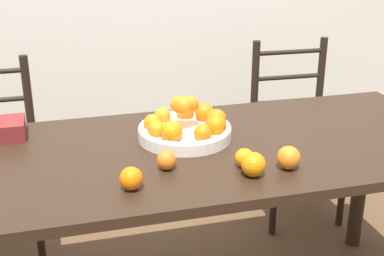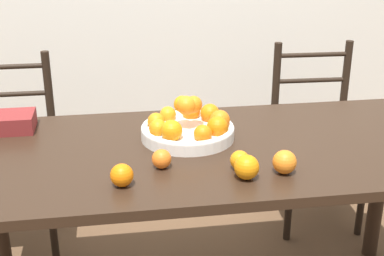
% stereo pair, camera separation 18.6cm
% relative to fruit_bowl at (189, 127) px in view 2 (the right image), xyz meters
% --- Properties ---
extents(dining_table, '(1.87, 0.82, 0.77)m').
position_rel_fruit_bowl_xyz_m(dining_table, '(0.07, -0.09, -0.15)').
color(dining_table, black).
rests_on(dining_table, ground_plane).
extents(fruit_bowl, '(0.35, 0.35, 0.17)m').
position_rel_fruit_bowl_xyz_m(fruit_bowl, '(0.00, 0.00, 0.00)').
color(fruit_bowl, white).
rests_on(fruit_bowl, dining_table).
extents(orange_loose_0, '(0.06, 0.06, 0.06)m').
position_rel_fruit_bowl_xyz_m(orange_loose_0, '(-0.13, -0.24, -0.01)').
color(orange_loose_0, orange).
rests_on(orange_loose_0, dining_table).
extents(orange_loose_1, '(0.08, 0.08, 0.08)m').
position_rel_fruit_bowl_xyz_m(orange_loose_1, '(0.13, -0.35, -0.01)').
color(orange_loose_1, orange).
rests_on(orange_loose_1, dining_table).
extents(orange_loose_2, '(0.06, 0.06, 0.06)m').
position_rel_fruit_bowl_xyz_m(orange_loose_2, '(0.12, -0.29, -0.01)').
color(orange_loose_2, orange).
rests_on(orange_loose_2, dining_table).
extents(orange_loose_3, '(0.07, 0.07, 0.07)m').
position_rel_fruit_bowl_xyz_m(orange_loose_3, '(-0.26, -0.34, -0.01)').
color(orange_loose_3, orange).
rests_on(orange_loose_3, dining_table).
extents(orange_loose_4, '(0.08, 0.08, 0.08)m').
position_rel_fruit_bowl_xyz_m(orange_loose_4, '(0.26, -0.33, -0.01)').
color(orange_loose_4, orange).
rests_on(orange_loose_4, dining_table).
extents(chair_left, '(0.42, 0.40, 0.94)m').
position_rel_fruit_bowl_xyz_m(chair_left, '(-0.77, 0.64, -0.36)').
color(chair_left, black).
rests_on(chair_left, ground_plane).
extents(chair_right, '(0.43, 0.42, 0.94)m').
position_rel_fruit_bowl_xyz_m(chair_right, '(0.77, 0.64, -0.36)').
color(chair_right, black).
rests_on(chair_right, ground_plane).
extents(book_stack, '(0.22, 0.15, 0.07)m').
position_rel_fruit_bowl_xyz_m(book_stack, '(-0.69, 0.18, -0.01)').
color(book_stack, maroon).
rests_on(book_stack, dining_table).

